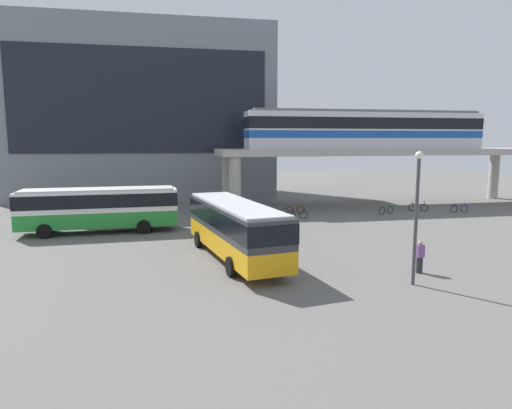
{
  "coord_description": "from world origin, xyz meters",
  "views": [
    {
      "loc": [
        -4.66,
        -25.25,
        6.69
      ],
      "look_at": [
        1.56,
        5.36,
        2.2
      ],
      "focal_mm": 31.68,
      "sensor_mm": 36.0,
      "label": 1
    }
  ],
  "objects_px": {
    "bicycle_brown": "(295,210)",
    "pedestrian_waiting_near_stop": "(420,258)",
    "station_building": "(144,113)",
    "bicycle_red": "(297,214)",
    "bicycle_green": "(386,210)",
    "bicycle_blue": "(459,209)",
    "bus_secondary": "(99,205)",
    "bicycle_black": "(418,207)",
    "bus_main": "(235,224)",
    "train": "(366,129)",
    "pedestrian_near_building": "(204,211)"
  },
  "relations": [
    {
      "from": "bicycle_brown",
      "to": "bus_main",
      "type": "bearing_deg",
      "value": -118.5
    },
    {
      "from": "bicycle_black",
      "to": "station_building",
      "type": "bearing_deg",
      "value": 146.56
    },
    {
      "from": "bicycle_green",
      "to": "pedestrian_waiting_near_stop",
      "type": "distance_m",
      "value": 18.58
    },
    {
      "from": "station_building",
      "to": "bus_main",
      "type": "distance_m",
      "value": 32.14
    },
    {
      "from": "bicycle_green",
      "to": "bicycle_blue",
      "type": "distance_m",
      "value": 7.15
    },
    {
      "from": "bicycle_blue",
      "to": "train",
      "type": "bearing_deg",
      "value": 138.65
    },
    {
      "from": "station_building",
      "to": "bicycle_red",
      "type": "distance_m",
      "value": 24.67
    },
    {
      "from": "bicycle_green",
      "to": "bus_main",
      "type": "bearing_deg",
      "value": -141.4
    },
    {
      "from": "bus_main",
      "to": "station_building",
      "type": "bearing_deg",
      "value": 100.92
    },
    {
      "from": "train",
      "to": "pedestrian_near_building",
      "type": "distance_m",
      "value": 19.06
    },
    {
      "from": "bicycle_green",
      "to": "bicycle_blue",
      "type": "bearing_deg",
      "value": -3.56
    },
    {
      "from": "train",
      "to": "bus_main",
      "type": "xyz_separation_m",
      "value": [
        -16.18,
        -18.17,
        -5.75
      ]
    },
    {
      "from": "bicycle_green",
      "to": "bicycle_black",
      "type": "relative_size",
      "value": 1.01
    },
    {
      "from": "bus_main",
      "to": "bicycle_blue",
      "type": "xyz_separation_m",
      "value": [
        22.97,
        12.2,
        -1.63
      ]
    },
    {
      "from": "train",
      "to": "bicycle_green",
      "type": "distance_m",
      "value": 9.23
    },
    {
      "from": "station_building",
      "to": "bus_main",
      "type": "bearing_deg",
      "value": -79.08
    },
    {
      "from": "station_building",
      "to": "bicycle_red",
      "type": "height_order",
      "value": "station_building"
    },
    {
      "from": "bus_main",
      "to": "bus_secondary",
      "type": "height_order",
      "value": "same"
    },
    {
      "from": "bicycle_brown",
      "to": "bus_secondary",
      "type": "bearing_deg",
      "value": -162.86
    },
    {
      "from": "bicycle_green",
      "to": "pedestrian_waiting_near_stop",
      "type": "relative_size",
      "value": 1.03
    },
    {
      "from": "bicycle_blue",
      "to": "pedestrian_near_building",
      "type": "xyz_separation_m",
      "value": [
        -23.63,
        0.32,
        0.47
      ]
    },
    {
      "from": "bicycle_brown",
      "to": "pedestrian_waiting_near_stop",
      "type": "bearing_deg",
      "value": -86.9
    },
    {
      "from": "bicycle_green",
      "to": "bicycle_black",
      "type": "height_order",
      "value": "same"
    },
    {
      "from": "bicycle_blue",
      "to": "bicycle_brown",
      "type": "distance_m",
      "value": 15.37
    },
    {
      "from": "bicycle_blue",
      "to": "station_building",
      "type": "bearing_deg",
      "value": 147.46
    },
    {
      "from": "bus_main",
      "to": "bicycle_black",
      "type": "distance_m",
      "value": 24.06
    },
    {
      "from": "bicycle_green",
      "to": "bicycle_blue",
      "type": "xyz_separation_m",
      "value": [
        7.13,
        -0.44,
        0.0
      ]
    },
    {
      "from": "bus_secondary",
      "to": "pedestrian_near_building",
      "type": "xyz_separation_m",
      "value": [
        7.81,
        3.28,
        -1.16
      ]
    },
    {
      "from": "bus_secondary",
      "to": "pedestrian_waiting_near_stop",
      "type": "distance_m",
      "value": 22.08
    },
    {
      "from": "bicycle_blue",
      "to": "bicycle_black",
      "type": "xyz_separation_m",
      "value": [
        -3.26,
        1.51,
        0.0
      ]
    },
    {
      "from": "bus_secondary",
      "to": "bicycle_black",
      "type": "relative_size",
      "value": 6.58
    },
    {
      "from": "bus_main",
      "to": "pedestrian_waiting_near_stop",
      "type": "relative_size",
      "value": 6.78
    },
    {
      "from": "bicycle_green",
      "to": "bicycle_brown",
      "type": "distance_m",
      "value": 8.26
    },
    {
      "from": "bus_secondary",
      "to": "bicycle_blue",
      "type": "bearing_deg",
      "value": 5.38
    },
    {
      "from": "bicycle_black",
      "to": "pedestrian_near_building",
      "type": "distance_m",
      "value": 20.41
    },
    {
      "from": "bicycle_blue",
      "to": "bicycle_red",
      "type": "bearing_deg",
      "value": -179.3
    },
    {
      "from": "bicycle_brown",
      "to": "pedestrian_waiting_near_stop",
      "type": "height_order",
      "value": "pedestrian_waiting_near_stop"
    },
    {
      "from": "train",
      "to": "station_building",
      "type": "bearing_deg",
      "value": 150.59
    },
    {
      "from": "bicycle_green",
      "to": "bicycle_brown",
      "type": "xyz_separation_m",
      "value": [
        -8.1,
        1.6,
        0.0
      ]
    },
    {
      "from": "bicycle_black",
      "to": "bicycle_brown",
      "type": "bearing_deg",
      "value": 177.47
    },
    {
      "from": "bus_main",
      "to": "bicycle_black",
      "type": "relative_size",
      "value": 6.68
    },
    {
      "from": "bicycle_blue",
      "to": "pedestrian_near_building",
      "type": "bearing_deg",
      "value": 179.22
    },
    {
      "from": "bus_main",
      "to": "bicycle_red",
      "type": "xyz_separation_m",
      "value": [
        7.26,
        12.01,
        -1.63
      ]
    },
    {
      "from": "bicycle_green",
      "to": "bicycle_blue",
      "type": "relative_size",
      "value": 0.96
    },
    {
      "from": "bicycle_blue",
      "to": "bicycle_black",
      "type": "distance_m",
      "value": 3.6
    },
    {
      "from": "bicycle_black",
      "to": "bicycle_red",
      "type": "bearing_deg",
      "value": -172.21
    },
    {
      "from": "bicycle_brown",
      "to": "pedestrian_waiting_near_stop",
      "type": "relative_size",
      "value": 1.07
    },
    {
      "from": "bus_main",
      "to": "bicycle_red",
      "type": "bearing_deg",
      "value": 58.86
    },
    {
      "from": "bus_main",
      "to": "bicycle_blue",
      "type": "distance_m",
      "value": 26.05
    },
    {
      "from": "bicycle_black",
      "to": "pedestrian_waiting_near_stop",
      "type": "xyz_separation_m",
      "value": [
        -10.96,
        -18.24,
        0.42
      ]
    }
  ]
}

